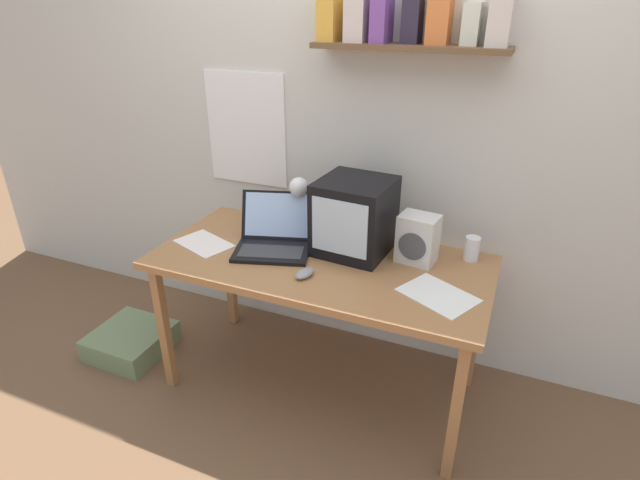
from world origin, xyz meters
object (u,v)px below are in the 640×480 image
crt_monitor (354,216)px  computer_mouse (305,273)px  printed_handout (204,243)px  corner_desk (320,271)px  juice_glass (472,250)px  space_heater (418,239)px  laptop (274,235)px  loose_paper_near_laptop (438,295)px  desk_lamp (301,196)px  floor_cushion (131,341)px

crt_monitor → computer_mouse: 0.38m
crt_monitor → printed_handout: size_ratio=1.10×
corner_desk → juice_glass: (0.65, 0.27, 0.12)m
corner_desk → space_heater: (0.42, 0.16, 0.18)m
corner_desk → crt_monitor: (0.11, 0.15, 0.24)m
laptop → loose_paper_near_laptop: laptop is taller
crt_monitor → juice_glass: size_ratio=3.11×
printed_handout → laptop: bearing=17.9°
corner_desk → space_heater: size_ratio=6.92×
laptop → printed_handout: (-0.34, -0.11, -0.06)m
desk_lamp → floor_cushion: size_ratio=0.78×
floor_cushion → corner_desk: bearing=9.0°
juice_glass → computer_mouse: bearing=-145.6°
laptop → computer_mouse: (0.26, -0.21, -0.05)m
desk_lamp → juice_glass: bearing=12.0°
crt_monitor → printed_handout: crt_monitor is taller
laptop → loose_paper_near_laptop: 0.84m
space_heater → juice_glass: bearing=33.7°
space_heater → printed_handout: (-1.01, -0.23, -0.11)m
corner_desk → floor_cushion: corner_desk is taller
computer_mouse → loose_paper_near_laptop: (0.57, 0.07, -0.01)m
crt_monitor → laptop: size_ratio=0.82×
laptop → space_heater: (0.67, 0.13, 0.05)m
loose_paper_near_laptop → floor_cushion: bearing=-177.4°
printed_handout → floor_cushion: (-0.52, -0.10, -0.68)m
crt_monitor → loose_paper_near_laptop: crt_monitor is taller
laptop → space_heater: bearing=-6.4°
space_heater → loose_paper_near_laptop: (0.15, -0.26, -0.11)m
laptop → juice_glass: (0.90, 0.24, -0.01)m
computer_mouse → space_heater: bearing=38.8°
desk_lamp → space_heater: (0.61, -0.05, -0.10)m
desk_lamp → loose_paper_near_laptop: (0.76, -0.31, -0.21)m
laptop → desk_lamp: 0.24m
desk_lamp → printed_handout: 0.53m
corner_desk → crt_monitor: crt_monitor is taller
printed_handout → floor_cushion: printed_handout is taller
space_heater → laptop: bearing=-161.1°
corner_desk → desk_lamp: bearing=132.7°
corner_desk → crt_monitor: 0.31m
corner_desk → crt_monitor: size_ratio=4.37×
crt_monitor → computer_mouse: crt_monitor is taller
crt_monitor → juice_glass: bearing=17.2°
desk_lamp → laptop: bearing=-101.9°
crt_monitor → desk_lamp: (-0.31, 0.06, 0.03)m
corner_desk → juice_glass: 0.71m
juice_glass → loose_paper_near_laptop: 0.38m
crt_monitor → desk_lamp: crt_monitor is taller
desk_lamp → printed_handout: desk_lamp is taller
laptop → space_heater: size_ratio=1.92×
desk_lamp → juice_glass: (0.84, 0.06, -0.16)m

